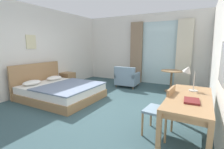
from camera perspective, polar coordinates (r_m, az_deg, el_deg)
ground at (r=4.24m, az=-5.27°, el=-11.98°), size 5.66×7.40×0.10m
wall_back at (r=7.05m, az=10.50°, el=8.78°), size 5.26×0.12×2.80m
wall_left at (r=5.78m, az=-27.37°, el=7.59°), size 0.12×7.00×2.80m
balcony_glass_door at (r=6.78m, az=16.16°, el=7.09°), size 1.40×0.02×2.47m
curtain_panel_left at (r=6.95m, az=8.50°, el=7.53°), size 0.50×0.10×2.49m
curtain_panel_right at (r=6.54m, az=23.90°, el=6.64°), size 0.54×0.10×2.49m
bed at (r=5.05m, az=-17.84°, el=-5.34°), size 2.14×1.74×0.99m
nightstand at (r=6.56m, az=-15.24°, el=-1.56°), size 0.45×0.45×0.51m
writing_desk at (r=2.82m, az=25.43°, el=-8.71°), size 0.64×1.55×0.77m
desk_chair at (r=2.95m, az=17.38°, el=-11.15°), size 0.47×0.49×0.87m
desk_lamp at (r=3.14m, az=25.30°, el=0.79°), size 0.28×0.21×0.45m
closed_book at (r=2.56m, az=26.17°, el=-8.28°), size 0.22×0.29×0.03m
armchair_by_window at (r=6.17m, az=5.27°, el=-1.39°), size 0.82×0.79×0.78m
round_cafe_table at (r=5.83m, az=20.12°, el=-0.45°), size 0.69×0.69×0.72m
framed_picture at (r=5.76m, az=-26.53°, el=10.21°), size 0.03×0.33×0.43m
wall_mirror at (r=2.71m, az=34.48°, el=3.44°), size 0.02×0.60×0.58m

